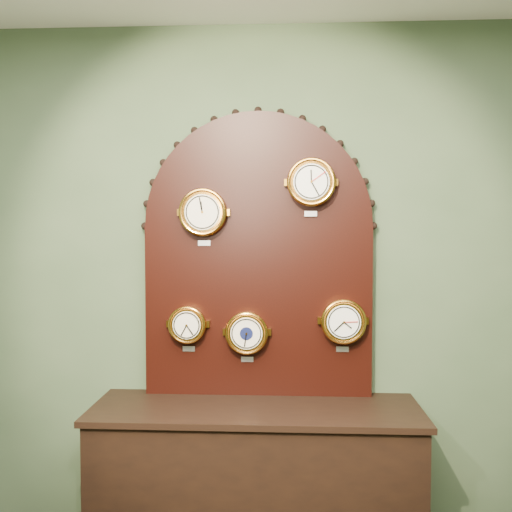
# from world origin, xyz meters

# --- Properties ---
(wall_back) EXTENTS (4.00, 0.00, 4.00)m
(wall_back) POSITION_xyz_m (0.00, 2.50, 1.40)
(wall_back) COLOR #41553A
(wall_back) RESTS_ON ground
(shop_counter) EXTENTS (1.60, 0.50, 0.80)m
(shop_counter) POSITION_xyz_m (0.00, 2.23, 0.40)
(shop_counter) COLOR black
(shop_counter) RESTS_ON ground_plane
(display_board) EXTENTS (1.26, 0.06, 1.53)m
(display_board) POSITION_xyz_m (0.00, 2.45, 1.63)
(display_board) COLOR black
(display_board) RESTS_ON shop_counter
(roman_clock) EXTENTS (0.25, 0.08, 0.30)m
(roman_clock) POSITION_xyz_m (-0.28, 2.38, 1.80)
(roman_clock) COLOR orange
(roman_clock) RESTS_ON display_board
(arabic_clock) EXTENTS (0.25, 0.08, 0.30)m
(arabic_clock) POSITION_xyz_m (0.28, 2.38, 1.95)
(arabic_clock) COLOR orange
(arabic_clock) RESTS_ON display_board
(hygrometer) EXTENTS (0.20, 0.08, 0.25)m
(hygrometer) POSITION_xyz_m (-0.37, 2.38, 1.21)
(hygrometer) COLOR orange
(hygrometer) RESTS_ON display_board
(barometer) EXTENTS (0.22, 0.08, 0.28)m
(barometer) POSITION_xyz_m (-0.06, 2.38, 1.17)
(barometer) COLOR orange
(barometer) RESTS_ON display_board
(tide_clock) EXTENTS (0.23, 0.08, 0.28)m
(tide_clock) POSITION_xyz_m (0.45, 2.38, 1.24)
(tide_clock) COLOR orange
(tide_clock) RESTS_ON display_board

